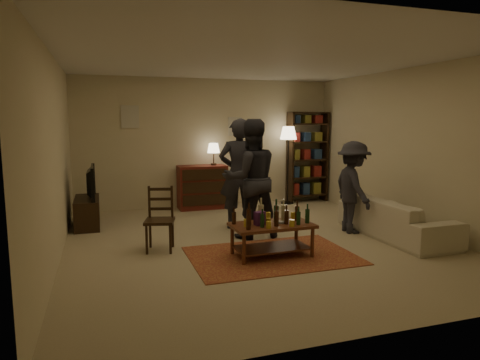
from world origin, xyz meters
name	(u,v)px	position (x,y,z in m)	size (l,w,h in m)	color
floor	(256,242)	(0.00, 0.00, 0.00)	(6.00, 6.00, 0.00)	#C6B793
room_shell	(177,121)	(-0.65, 2.98, 1.81)	(6.00, 6.00, 6.00)	beige
rug	(272,256)	(-0.03, -0.71, 0.01)	(2.20, 1.50, 0.01)	maroon
coffee_table	(272,227)	(-0.03, -0.71, 0.40)	(1.10, 0.62, 0.79)	brown
dining_chair	(160,216)	(-1.42, 0.06, 0.48)	(0.49, 0.49, 0.92)	#321F10
tv_stand	(87,205)	(-2.44, 1.80, 0.38)	(0.40, 1.00, 1.06)	#321F10
dresser	(203,186)	(-0.19, 2.71, 0.48)	(1.00, 0.50, 1.36)	maroon
bookshelf	(307,156)	(2.25, 2.78, 1.03)	(0.90, 0.34, 2.02)	#321F10
floor_lamp	(288,138)	(1.71, 2.65, 1.44)	(0.36, 0.36, 1.70)	black
sofa	(396,218)	(2.20, -0.40, 0.30)	(2.08, 0.81, 0.61)	beige
person_left	(239,174)	(0.03, 0.91, 0.93)	(0.68, 0.45, 1.86)	#25252C
person_right	(251,179)	(0.02, 0.29, 0.93)	(0.90, 0.70, 1.85)	#25252C
person_by_sofa	(353,187)	(1.70, 0.06, 0.75)	(0.97, 0.56, 1.50)	#282830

